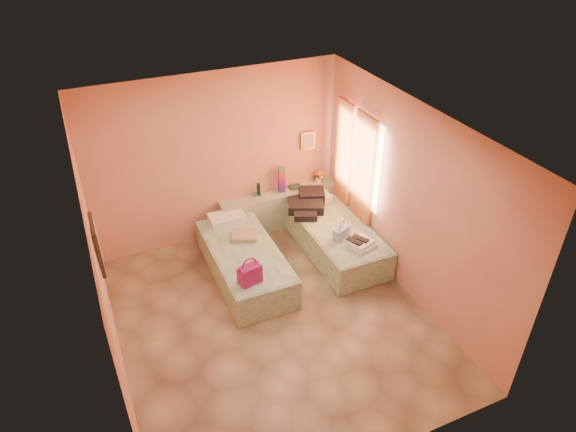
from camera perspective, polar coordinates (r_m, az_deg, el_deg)
name	(u,v)px	position (r m, az deg, el deg)	size (l,w,h in m)	color
ground	(274,320)	(7.15, -1.55, -11.50)	(4.50, 4.50, 0.00)	tan
room_walls	(270,185)	(6.55, -2.04, 3.49)	(4.02, 4.51, 2.81)	#E6A67B
headboard_ledge	(279,209)	(8.77, -0.98, 0.75)	(2.05, 0.30, 0.65)	#AEB594
bed_left	(245,263)	(7.72, -4.79, -5.18)	(0.90, 2.00, 0.50)	#C7E9BB
bed_right	(335,238)	(8.22, 5.28, -2.49)	(0.90, 2.00, 0.50)	#C7E9BB
water_bottle	(259,190)	(8.48, -3.30, 2.94)	(0.06, 0.06, 0.22)	#133421
rainbow_box	(281,180)	(8.54, -0.73, 4.07)	(0.10, 0.10, 0.45)	#9D1365
small_dish	(256,194)	(8.54, -3.60, 2.41)	(0.12, 0.12, 0.03)	#4D8D6C
green_book	(295,187)	(8.74, 0.81, 3.26)	(0.20, 0.15, 0.03)	#25452D
flower_vase	(319,176)	(8.86, 3.44, 4.48)	(0.20, 0.20, 0.25)	white
magenta_handbag	(250,274)	(6.89, -4.27, -6.43)	(0.31, 0.17, 0.29)	#9D1365
khaki_garment	(245,236)	(7.79, -4.85, -2.19)	(0.38, 0.30, 0.06)	tan
clothes_pile	(309,204)	(8.42, 2.30, 1.39)	(0.63, 0.63, 0.19)	black
blue_handbag	(341,233)	(7.76, 5.95, -1.89)	(0.29, 0.12, 0.18)	#3E6396
towel_stack	(362,244)	(7.64, 8.27, -3.11)	(0.35, 0.30, 0.10)	white
sandal_pair	(358,240)	(7.60, 7.77, -2.68)	(0.18, 0.25, 0.03)	black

